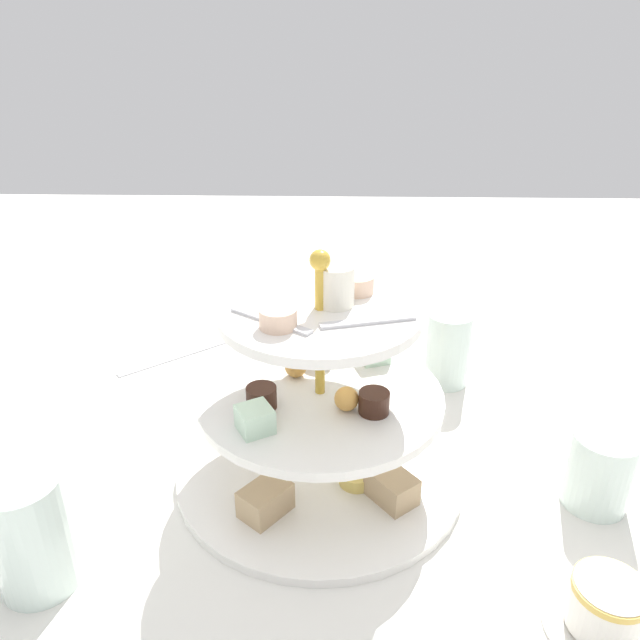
# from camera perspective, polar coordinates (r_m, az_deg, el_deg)

# --- Properties ---
(ground_plane) EXTENTS (2.40, 2.40, 0.00)m
(ground_plane) POSITION_cam_1_polar(r_m,az_deg,el_deg) (0.68, 0.00, -14.12)
(ground_plane) COLOR silver
(tiered_serving_stand) EXTENTS (0.31, 0.31, 0.26)m
(tiered_serving_stand) POSITION_cam_1_polar(r_m,az_deg,el_deg) (0.64, 0.05, -8.81)
(tiered_serving_stand) COLOR white
(tiered_serving_stand) RESTS_ON ground_plane
(water_glass_tall_right) EXTENTS (0.07, 0.07, 0.11)m
(water_glass_tall_right) POSITION_cam_1_polar(r_m,az_deg,el_deg) (0.59, -25.60, -17.67)
(water_glass_tall_right) COLOR silver
(water_glass_tall_right) RESTS_ON ground_plane
(water_glass_short_left) EXTENTS (0.06, 0.06, 0.08)m
(water_glass_short_left) POSITION_cam_1_polar(r_m,az_deg,el_deg) (0.68, 24.86, -12.74)
(water_glass_short_left) COLOR silver
(water_glass_short_left) RESTS_ON ground_plane
(teacup_with_saucer) EXTENTS (0.09, 0.09, 0.05)m
(teacup_with_saucer) POSITION_cam_1_polar(r_m,az_deg,el_deg) (0.58, 25.30, -23.40)
(teacup_with_saucer) COLOR white
(teacup_with_saucer) RESTS_ON ground_plane
(butter_knife_left) EXTENTS (0.14, 0.12, 0.00)m
(butter_knife_left) POSITION_cam_1_polar(r_m,az_deg,el_deg) (0.92, -13.63, -3.40)
(butter_knife_left) COLOR silver
(butter_knife_left) RESTS_ON ground_plane
(water_glass_mid_back) EXTENTS (0.06, 0.06, 0.10)m
(water_glass_mid_back) POSITION_cam_1_polar(r_m,az_deg,el_deg) (0.83, 11.93, -2.66)
(water_glass_mid_back) COLOR silver
(water_glass_mid_back) RESTS_ON ground_plane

